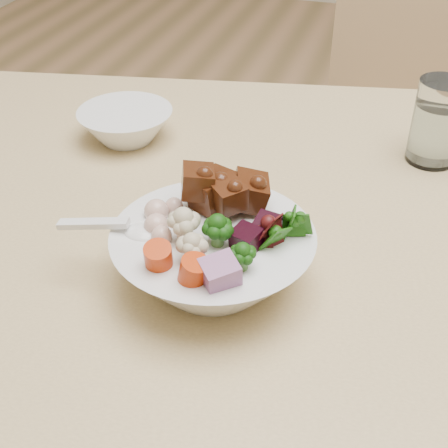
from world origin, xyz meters
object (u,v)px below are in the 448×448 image
object	(u,v)px
side_bowl	(126,125)
dining_table	(412,282)
water_glass	(437,125)
chair_far	(416,136)
food_bowl	(215,254)

from	to	relation	value
side_bowl	dining_table	bearing A→B (deg)	-15.01
water_glass	dining_table	bearing A→B (deg)	-89.94
chair_far	water_glass	xyz separation A→B (m)	(0.01, -0.45, 0.24)
dining_table	food_bowl	size ratio (longest dim) A/B	7.86
dining_table	food_bowl	xyz separation A→B (m)	(-0.20, -0.14, 0.10)
side_bowl	food_bowl	bearing A→B (deg)	-49.88
food_bowl	side_bowl	size ratio (longest dim) A/B	1.52
dining_table	food_bowl	world-z (taller)	food_bowl
dining_table	water_glass	bearing A→B (deg)	79.13
side_bowl	water_glass	bearing A→B (deg)	9.23
water_glass	side_bowl	bearing A→B (deg)	-170.77
chair_far	side_bowl	distance (m)	0.69
chair_far	food_bowl	size ratio (longest dim) A/B	4.26
dining_table	chair_far	xyz separation A→B (m)	(-0.01, 0.63, -0.13)
dining_table	side_bowl	size ratio (longest dim) A/B	11.96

